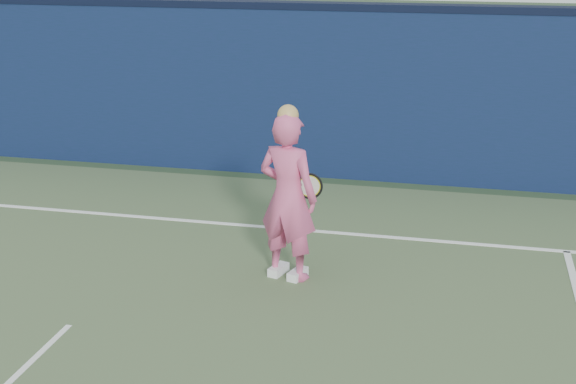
# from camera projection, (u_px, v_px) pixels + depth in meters

# --- Properties ---
(ground) EXTENTS (80.00, 80.00, 0.00)m
(ground) POSITION_uv_depth(u_px,v_px,m) (12.00, 381.00, 6.70)
(ground) COLOR #2D4128
(ground) RESTS_ON ground
(backstop_wall) EXTENTS (24.00, 0.40, 2.50)m
(backstop_wall) POSITION_uv_depth(u_px,v_px,m) (233.00, 90.00, 12.34)
(backstop_wall) COLOR #0C1B36
(backstop_wall) RESTS_ON ground
(wall_cap) EXTENTS (24.00, 0.42, 0.10)m
(wall_cap) POSITION_uv_depth(u_px,v_px,m) (231.00, 4.00, 11.93)
(wall_cap) COLOR black
(wall_cap) RESTS_ON backstop_wall
(player) EXTENTS (0.76, 0.61, 1.90)m
(player) POSITION_uv_depth(u_px,v_px,m) (288.00, 196.00, 8.45)
(player) COLOR #D85485
(player) RESTS_ON ground
(racket) EXTENTS (0.54, 0.17, 0.30)m
(racket) POSITION_uv_depth(u_px,v_px,m) (307.00, 186.00, 8.82)
(racket) COLOR black
(racket) RESTS_ON ground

